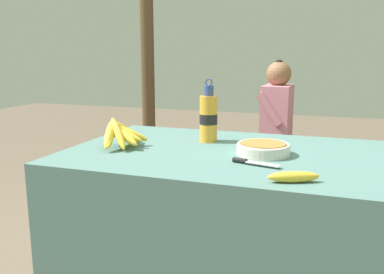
% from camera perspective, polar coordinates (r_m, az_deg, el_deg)
% --- Properties ---
extents(market_counter, '(1.36, 0.89, 0.70)m').
position_cam_1_polar(market_counter, '(1.84, 4.95, -12.64)').
color(market_counter, '#4C706B').
rests_on(market_counter, ground_plane).
extents(banana_bunch_ripe, '(0.18, 0.29, 0.14)m').
position_cam_1_polar(banana_bunch_ripe, '(1.81, -9.96, 0.57)').
color(banana_bunch_ripe, '#4C381E').
rests_on(banana_bunch_ripe, market_counter).
extents(serving_bowl, '(0.22, 0.22, 0.05)m').
position_cam_1_polar(serving_bowl, '(1.68, 9.97, -1.52)').
color(serving_bowl, silver).
rests_on(serving_bowl, market_counter).
extents(water_bottle, '(0.08, 0.08, 0.30)m').
position_cam_1_polar(water_bottle, '(1.89, 2.33, 2.77)').
color(water_bottle, gold).
rests_on(water_bottle, market_counter).
extents(loose_banana_front, '(0.17, 0.10, 0.04)m').
position_cam_1_polar(loose_banana_front, '(1.34, 14.05, -5.44)').
color(loose_banana_front, gold).
rests_on(loose_banana_front, market_counter).
extents(knife, '(0.19, 0.07, 0.02)m').
position_cam_1_polar(knife, '(1.53, 7.98, -3.46)').
color(knife, '#BCBCC1').
rests_on(knife, market_counter).
extents(wooden_bench, '(1.65, 0.32, 0.40)m').
position_cam_1_polar(wooden_bench, '(3.21, 13.35, -2.56)').
color(wooden_bench, brown).
rests_on(wooden_bench, ground_plane).
extents(seated_vendor, '(0.41, 0.39, 1.06)m').
position_cam_1_polar(seated_vendor, '(3.14, 11.00, 2.25)').
color(seated_vendor, '#473828').
rests_on(seated_vendor, ground_plane).
extents(banana_bunch_green, '(0.15, 0.25, 0.11)m').
position_cam_1_polar(banana_bunch_green, '(3.18, 22.11, -1.12)').
color(banana_bunch_green, '#4C381E').
rests_on(banana_bunch_green, wooden_bench).
extents(support_post_near, '(0.12, 0.12, 2.73)m').
position_cam_1_polar(support_post_near, '(3.82, -6.36, 15.44)').
color(support_post_near, '#4C3823').
rests_on(support_post_near, ground_plane).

